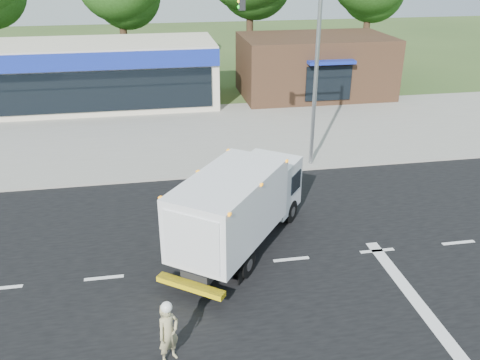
{
  "coord_description": "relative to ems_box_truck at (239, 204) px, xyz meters",
  "views": [
    {
      "loc": [
        -4.1,
        -13.59,
        9.31
      ],
      "look_at": [
        -1.21,
        2.85,
        1.7
      ],
      "focal_mm": 38.0,
      "sensor_mm": 36.0,
      "label": 1
    }
  ],
  "objects": [
    {
      "name": "ground",
      "position": [
        1.56,
        -1.01,
        -1.7
      ],
      "size": [
        120.0,
        120.0,
        0.0
      ],
      "primitive_type": "plane",
      "color": "#385123",
      "rests_on": "ground"
    },
    {
      "name": "parking_apron",
      "position": [
        1.56,
        12.99,
        -1.69
      ],
      "size": [
        60.0,
        9.0,
        0.02
      ],
      "primitive_type": "cube",
      "color": "gray",
      "rests_on": "ground"
    },
    {
      "name": "brown_storefront",
      "position": [
        8.56,
        18.98,
        0.3
      ],
      "size": [
        10.0,
        6.7,
        4.0
      ],
      "color": "#382316",
      "rests_on": "ground"
    },
    {
      "name": "retail_strip_mall",
      "position": [
        -7.44,
        18.92,
        0.31
      ],
      "size": [
        18.0,
        6.2,
        4.0
      ],
      "color": "beige",
      "rests_on": "ground"
    },
    {
      "name": "lane_markings",
      "position": [
        2.91,
        -2.36,
        -1.69
      ],
      "size": [
        55.2,
        7.0,
        0.01
      ],
      "color": "silver",
      "rests_on": "road_asphalt"
    },
    {
      "name": "road_asphalt",
      "position": [
        1.56,
        -1.01,
        -1.7
      ],
      "size": [
        60.0,
        14.0,
        0.02
      ],
      "primitive_type": "cube",
      "color": "black",
      "rests_on": "ground"
    },
    {
      "name": "traffic_signal_pole",
      "position": [
        3.91,
        6.59,
        3.22
      ],
      "size": [
        3.51,
        0.25,
        8.0
      ],
      "color": "gray",
      "rests_on": "ground"
    },
    {
      "name": "emergency_worker",
      "position": [
        -2.58,
        -4.8,
        -0.84
      ],
      "size": [
        0.71,
        0.67,
        1.75
      ],
      "rotation": [
        0.0,
        0.0,
        0.65
      ],
      "color": "tan",
      "rests_on": "ground"
    },
    {
      "name": "sidewalk",
      "position": [
        1.56,
        7.19,
        -1.64
      ],
      "size": [
        60.0,
        2.4,
        0.12
      ],
      "primitive_type": "cube",
      "color": "gray",
      "rests_on": "ground"
    },
    {
      "name": "ems_box_truck",
      "position": [
        0.0,
        0.0,
        0.0
      ],
      "size": [
        5.6,
        6.59,
        2.96
      ],
      "rotation": [
        0.0,
        0.0,
        0.94
      ],
      "color": "black",
      "rests_on": "ground"
    }
  ]
}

